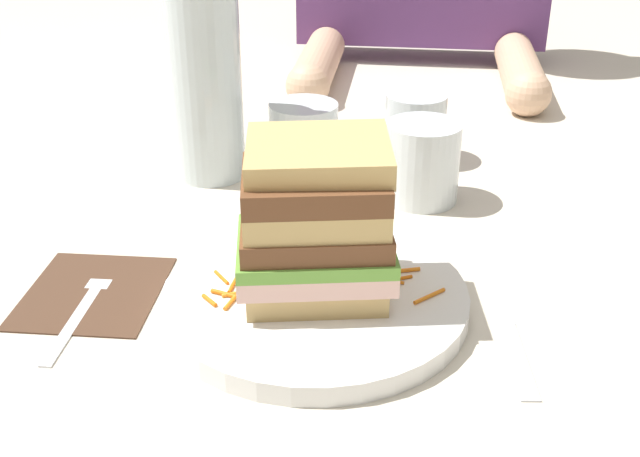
{
  "coord_description": "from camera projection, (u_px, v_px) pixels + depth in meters",
  "views": [
    {
      "loc": [
        0.05,
        -0.55,
        0.36
      ],
      "look_at": [
        -0.02,
        0.03,
        0.06
      ],
      "focal_mm": 44.48,
      "sensor_mm": 36.0,
      "label": 1
    }
  ],
  "objects": [
    {
      "name": "ground_plane",
      "position": [
        337.0,
        310.0,
        0.66
      ],
      "size": [
        3.0,
        3.0,
        0.0
      ],
      "primitive_type": "plane",
      "color": "beige"
    },
    {
      "name": "main_plate",
      "position": [
        316.0,
        297.0,
        0.66
      ],
      "size": [
        0.25,
        0.25,
        0.02
      ],
      "primitive_type": "cylinder",
      "color": "white",
      "rests_on": "ground_plane"
    },
    {
      "name": "sandwich",
      "position": [
        316.0,
        221.0,
        0.63
      ],
      "size": [
        0.14,
        0.12,
        0.13
      ],
      "color": "tan",
      "rests_on": "main_plate"
    },
    {
      "name": "carrot_shred_0",
      "position": [
        241.0,
        292.0,
        0.65
      ],
      "size": [
        0.03,
        0.02,
        0.0
      ],
      "primitive_type": "cylinder",
      "rotation": [
        0.0,
        1.57,
        3.64
      ],
      "color": "orange",
      "rests_on": "main_plate"
    },
    {
      "name": "carrot_shred_1",
      "position": [
        209.0,
        300.0,
        0.63
      ],
      "size": [
        0.02,
        0.02,
        0.0
      ],
      "primitive_type": "cylinder",
      "rotation": [
        0.0,
        1.57,
        2.37
      ],
      "color": "orange",
      "rests_on": "main_plate"
    },
    {
      "name": "carrot_shred_2",
      "position": [
        231.0,
        302.0,
        0.63
      ],
      "size": [
        0.01,
        0.02,
        0.0
      ],
      "primitive_type": "cylinder",
      "rotation": [
        0.0,
        1.57,
        1.35
      ],
      "color": "orange",
      "rests_on": "main_plate"
    },
    {
      "name": "carrot_shred_3",
      "position": [
        222.0,
        277.0,
        0.67
      ],
      "size": [
        0.02,
        0.02,
        0.0
      ],
      "primitive_type": "cylinder",
      "rotation": [
        0.0,
        1.57,
        5.41
      ],
      "color": "orange",
      "rests_on": "main_plate"
    },
    {
      "name": "carrot_shred_4",
      "position": [
        234.0,
        282.0,
        0.66
      ],
      "size": [
        0.0,
        0.03,
        0.0
      ],
      "primitive_type": "cylinder",
      "rotation": [
        0.0,
        1.57,
        1.52
      ],
      "color": "orange",
      "rests_on": "main_plate"
    },
    {
      "name": "carrot_shred_5",
      "position": [
        225.0,
        294.0,
        0.64
      ],
      "size": [
        0.02,
        0.01,
        0.0
      ],
      "primitive_type": "cylinder",
      "rotation": [
        0.0,
        1.57,
        5.99
      ],
      "color": "orange",
      "rests_on": "main_plate"
    },
    {
      "name": "carrot_shred_6",
      "position": [
        429.0,
        295.0,
        0.64
      ],
      "size": [
        0.03,
        0.03,
        0.0
      ],
      "primitive_type": "cylinder",
      "rotation": [
        0.0,
        1.57,
        0.78
      ],
      "color": "orange",
      "rests_on": "main_plate"
    },
    {
      "name": "carrot_shred_7",
      "position": [
        402.0,
        271.0,
        0.68
      ],
      "size": [
        0.03,
        0.01,
        0.0
      ],
      "primitive_type": "cylinder",
      "rotation": [
        0.0,
        1.57,
        3.47
      ],
      "color": "orange",
      "rests_on": "main_plate"
    },
    {
      "name": "carrot_shred_8",
      "position": [
        398.0,
        279.0,
        0.66
      ],
      "size": [
        0.02,
        0.01,
        0.0
      ],
      "primitive_type": "cylinder",
      "rotation": [
        0.0,
        1.57,
        0.48
      ],
      "color": "orange",
      "rests_on": "main_plate"
    },
    {
      "name": "carrot_shred_9",
      "position": [
        385.0,
        285.0,
        0.65
      ],
      "size": [
        0.02,
        0.02,
        0.0
      ],
      "primitive_type": "cylinder",
      "rotation": [
        0.0,
        1.57,
        3.77
      ],
      "color": "orange",
      "rests_on": "main_plate"
    },
    {
      "name": "carrot_shred_10",
      "position": [
        390.0,
        280.0,
        0.66
      ],
      "size": [
        0.02,
        0.01,
        0.0
      ],
      "primitive_type": "cylinder",
      "rotation": [
        0.0,
        1.57,
        6.04
      ],
      "color": "orange",
      "rests_on": "main_plate"
    },
    {
      "name": "napkin_dark",
      "position": [
        95.0,
        289.0,
        0.68
      ],
      "size": [
        0.12,
        0.13,
        0.0
      ],
      "primitive_type": "cube",
      "rotation": [
        0.0,
        0.0,
        0.03
      ],
      "color": "#4C3323",
      "rests_on": "ground_plane"
    },
    {
      "name": "fork",
      "position": [
        86.0,
        299.0,
        0.66
      ],
      "size": [
        0.02,
        0.17,
        0.0
      ],
      "color": "silver",
      "rests_on": "napkin_dark"
    },
    {
      "name": "knife",
      "position": [
        506.0,
        325.0,
        0.63
      ],
      "size": [
        0.04,
        0.2,
        0.0
      ],
      "color": "silver",
      "rests_on": "ground_plane"
    },
    {
      "name": "juice_glass",
      "position": [
        422.0,
        167.0,
        0.83
      ],
      "size": [
        0.08,
        0.08,
        0.08
      ],
      "color": "white",
      "rests_on": "ground_plane"
    },
    {
      "name": "water_bottle",
      "position": [
        205.0,
        63.0,
        0.85
      ],
      "size": [
        0.08,
        0.08,
        0.29
      ],
      "color": "silver",
      "rests_on": "ground_plane"
    },
    {
      "name": "empty_tumbler_0",
      "position": [
        415.0,
        127.0,
        0.93
      ],
      "size": [
        0.07,
        0.07,
        0.08
      ],
      "primitive_type": "cylinder",
      "color": "silver",
      "rests_on": "ground_plane"
    },
    {
      "name": "empty_tumbler_1",
      "position": [
        304.0,
        136.0,
        0.91
      ],
      "size": [
        0.08,
        0.08,
        0.08
      ],
      "primitive_type": "cylinder",
      "color": "silver",
      "rests_on": "ground_plane"
    }
  ]
}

